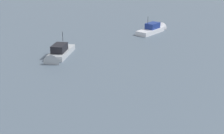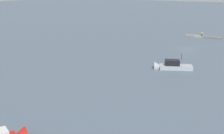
% 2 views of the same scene
% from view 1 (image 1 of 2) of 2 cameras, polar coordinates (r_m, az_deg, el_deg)
% --- Properties ---
extents(motorboat_white_mid, '(8.33, 3.44, 4.54)m').
position_cam_1_polar(motorboat_white_mid, '(63.42, 7.97, 7.07)').
color(motorboat_white_mid, silver).
rests_on(motorboat_white_mid, ground_plane).
extents(motorboat_grey_far, '(8.38, 5.44, 4.52)m').
position_cam_1_polar(motorboat_grey_far, '(47.43, -10.15, 2.33)').
color(motorboat_grey_far, '#ADB2B7').
rests_on(motorboat_grey_far, ground_plane).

